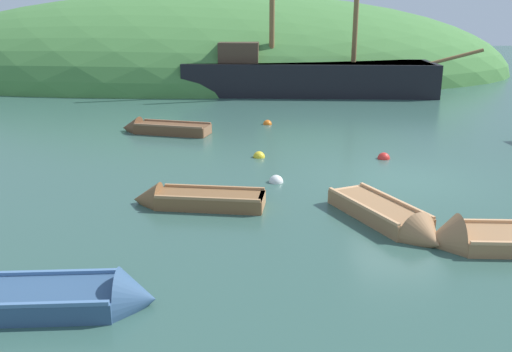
% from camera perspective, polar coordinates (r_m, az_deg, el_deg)
% --- Properties ---
extents(ground_plane, '(120.00, 120.00, 0.00)m').
position_cam_1_polar(ground_plane, '(15.87, 15.04, -0.38)').
color(ground_plane, '#33564C').
extents(shore_hill, '(46.29, 26.04, 11.89)m').
position_cam_1_polar(shore_hill, '(42.82, -5.10, 10.80)').
color(shore_hill, '#477F3D').
rests_on(shore_hill, ground).
extents(sailing_ship, '(16.82, 5.27, 11.97)m').
position_cam_1_polar(sailing_ship, '(31.57, 5.23, 9.85)').
color(sailing_ship, black).
rests_on(sailing_ship, ground).
extents(rowboat_outer_left, '(2.16, 3.48, 0.96)m').
position_cam_1_polar(rowboat_outer_left, '(12.47, 14.10, -4.54)').
color(rowboat_outer_left, '#9E7047').
rests_on(rowboat_outer_left, ground).
extents(rowboat_far, '(2.93, 1.14, 1.08)m').
position_cam_1_polar(rowboat_far, '(9.39, -18.36, -12.39)').
color(rowboat_far, '#335175').
rests_on(rowboat_far, ground).
extents(rowboat_near_dock, '(3.71, 2.05, 0.96)m').
position_cam_1_polar(rowboat_near_dock, '(21.58, -10.04, 4.83)').
color(rowboat_near_dock, brown).
rests_on(rowboat_near_dock, ground).
extents(rowboat_portside, '(3.42, 1.50, 1.17)m').
position_cam_1_polar(rowboat_portside, '(12.06, 23.70, -6.40)').
color(rowboat_portside, '#9E7047').
rests_on(rowboat_portside, ground).
extents(rowboat_center, '(3.36, 1.50, 0.92)m').
position_cam_1_polar(rowboat_center, '(13.37, -6.84, -2.68)').
color(rowboat_center, brown).
rests_on(rowboat_center, ground).
extents(buoy_white, '(0.41, 0.41, 0.41)m').
position_cam_1_polar(buoy_white, '(15.13, 2.13, -0.65)').
color(buoy_white, white).
rests_on(buoy_white, ground).
extents(buoy_yellow, '(0.39, 0.39, 0.39)m').
position_cam_1_polar(buoy_yellow, '(17.70, 0.32, 2.00)').
color(buoy_yellow, yellow).
rests_on(buoy_yellow, ground).
extents(buoy_red, '(0.40, 0.40, 0.40)m').
position_cam_1_polar(buoy_red, '(18.01, 13.31, 1.80)').
color(buoy_red, red).
rests_on(buoy_red, ground).
extents(buoy_orange, '(0.37, 0.37, 0.37)m').
position_cam_1_polar(buoy_orange, '(22.92, 1.21, 5.47)').
color(buoy_orange, orange).
rests_on(buoy_orange, ground).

